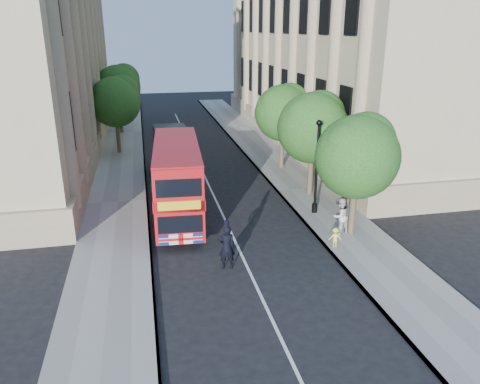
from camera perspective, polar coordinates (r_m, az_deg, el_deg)
ground at (r=19.80m, az=1.42°, el=-10.23°), size 120.00×120.00×0.00m
pavement_right at (r=30.09m, az=7.70°, el=0.33°), size 3.50×80.00×0.12m
pavement_left at (r=28.50m, az=-14.67°, el=-1.24°), size 3.50×80.00×0.12m
building_right at (r=44.49m, az=12.27°, el=17.93°), size 12.00×38.00×18.00m
building_left at (r=41.90m, az=-26.60°, el=16.36°), size 12.00×38.00×18.00m
tree_right_near at (r=22.79m, az=14.19°, el=4.72°), size 4.00×4.00×6.08m
tree_right_mid at (r=28.12m, az=8.93°, el=8.19°), size 4.20×4.20×6.37m
tree_right_far at (r=33.73m, az=5.31°, el=9.94°), size 4.00×4.00×6.15m
tree_left_far at (r=39.19m, az=-14.94°, el=10.89°), size 4.00×4.00×6.30m
tree_left_back at (r=47.09m, az=-14.59°, el=12.56°), size 4.20×4.20×6.65m
lamp_post at (r=25.53m, az=9.31°, el=2.55°), size 0.32×0.32×5.16m
double_decker_bus at (r=25.09m, az=-7.63°, el=1.64°), size 2.85×8.82×4.01m
box_van at (r=32.99m, az=-8.16°, el=4.70°), size 2.49×5.62×3.16m
police_constable at (r=19.99m, az=-1.63°, el=-6.72°), size 0.74×0.50×1.98m
woman_pedestrian at (r=23.53m, az=12.14°, el=-2.89°), size 1.07×0.94×1.85m
child_a at (r=25.97m, az=12.51°, el=-1.59°), size 0.73×0.57×1.16m
child_b at (r=22.28m, az=11.52°, el=-5.43°), size 0.66×0.47×0.93m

